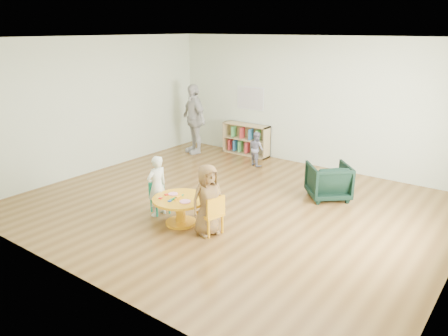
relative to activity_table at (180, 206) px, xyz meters
name	(u,v)px	position (x,y,z in m)	size (l,w,h in m)	color
room	(233,97)	(0.22, 1.08, 1.59)	(7.10, 7.00, 2.80)	brown
activity_table	(180,206)	(0.00, 0.00, 0.00)	(0.87, 0.87, 0.48)	orange
kid_chair_left	(159,196)	(-0.59, 0.13, -0.02)	(0.36, 0.36, 0.52)	#178360
kid_chair_right	(212,213)	(0.61, 0.02, 0.03)	(0.39, 0.39, 0.61)	orange
bookshelf	(246,139)	(-1.40, 3.93, 0.07)	(1.20, 0.30, 0.75)	tan
alphabet_poster	(250,98)	(-1.39, 4.06, 1.05)	(0.74, 0.01, 0.54)	silver
armchair	(328,181)	(1.41, 2.41, 0.02)	(0.69, 0.71, 0.65)	black
child_left	(157,186)	(-0.52, 0.03, 0.21)	(0.37, 0.24, 1.01)	silver
child_right	(208,200)	(0.57, -0.02, 0.24)	(0.53, 0.34, 1.08)	orange
toddler	(256,149)	(-0.70, 3.29, 0.08)	(0.37, 0.29, 0.77)	#191A3F
adult_caretaker	(194,119)	(-2.51, 3.29, 0.54)	(0.99, 0.41, 1.68)	beige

